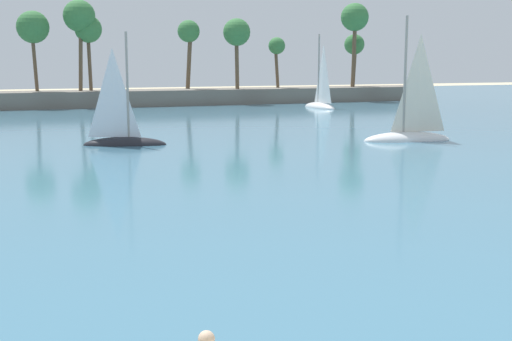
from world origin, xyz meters
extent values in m
cube|color=teal|center=(0.00, 62.14, 0.03)|extent=(220.00, 107.85, 0.06)
cube|color=slate|center=(0.00, 76.07, 0.90)|extent=(98.63, 6.00, 1.80)
cylinder|color=brown|center=(40.71, 77.27, 4.45)|extent=(0.79, 0.55, 5.32)
sphere|color=#38753D|center=(40.71, 77.27, 7.10)|extent=(2.56, 2.56, 2.56)
cylinder|color=brown|center=(7.35, 76.24, 5.09)|extent=(0.46, 0.66, 6.60)
sphere|color=#38753D|center=(7.35, 76.24, 8.39)|extent=(2.92, 2.92, 2.92)
cylinder|color=brown|center=(1.70, 76.51, 5.16)|extent=(0.63, 0.70, 6.73)
sphere|color=#38753D|center=(1.70, 76.51, 8.52)|extent=(3.38, 3.38, 3.38)
cylinder|color=brown|center=(29.59, 76.48, 4.31)|extent=(0.66, 0.56, 5.04)
sphere|color=#38753D|center=(29.59, 76.48, 6.81)|extent=(2.03, 2.03, 2.03)
cylinder|color=brown|center=(23.83, 74.72, 5.03)|extent=(0.45, 0.70, 6.48)
sphere|color=#38753D|center=(23.83, 74.72, 8.26)|extent=(3.13, 3.13, 3.13)
cylinder|color=brown|center=(6.40, 75.85, 5.77)|extent=(0.77, 0.76, 7.95)
sphere|color=#38753D|center=(6.40, 75.85, 9.73)|extent=(3.39, 3.39, 3.39)
cylinder|color=brown|center=(18.80, 77.10, 5.09)|extent=(0.82, 0.81, 6.62)
sphere|color=#38753D|center=(18.80, 77.10, 8.39)|extent=(2.55, 2.55, 2.55)
cylinder|color=brown|center=(39.48, 75.18, 6.07)|extent=(0.55, 0.88, 8.56)
sphere|color=#38753D|center=(39.48, 75.18, 10.34)|extent=(3.42, 3.42, 3.42)
sphere|color=beige|center=(-1.09, 8.03, 1.56)|extent=(0.21, 0.21, 0.21)
ellipsoid|color=white|center=(20.89, 36.00, 0.06)|extent=(5.87, 2.72, 1.13)
cylinder|color=gray|center=(20.62, 36.05, 4.16)|extent=(0.17, 0.17, 7.06)
pyramid|color=silver|center=(21.56, 35.87, 3.63)|extent=(2.53, 0.64, 6.00)
ellipsoid|color=white|center=(29.73, 65.26, 0.06)|extent=(1.90, 5.78, 1.15)
cylinder|color=gray|center=(29.72, 65.54, 4.21)|extent=(0.17, 0.17, 7.16)
pyramid|color=white|center=(29.75, 64.57, 3.68)|extent=(0.26, 2.58, 6.09)
ellipsoid|color=black|center=(4.09, 40.23, 0.06)|extent=(5.08, 2.94, 0.97)
cylinder|color=gray|center=(4.32, 40.16, 3.59)|extent=(0.15, 0.15, 6.09)
pyramid|color=silver|center=(3.54, 40.42, 3.14)|extent=(2.12, 0.84, 5.18)
camera|label=1|loc=(-3.45, 0.48, 4.93)|focal=47.59mm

